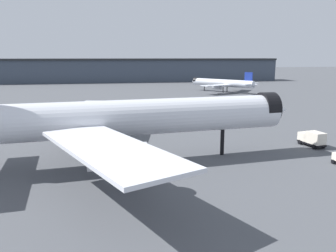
{
  "coord_description": "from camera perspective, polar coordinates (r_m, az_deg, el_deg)",
  "views": [
    {
      "loc": [
        -4.16,
        -55.58,
        17.28
      ],
      "look_at": [
        6.92,
        -1.12,
        5.81
      ],
      "focal_mm": 36.28,
      "sensor_mm": 36.0,
      "label": 1
    }
  ],
  "objects": [
    {
      "name": "traffic_cone_near_nose",
      "position": [
        89.88,
        -8.34,
        0.65
      ],
      "size": [
        0.49,
        0.49,
        0.62
      ],
      "primitive_type": "cone",
      "color": "#F2600C",
      "rests_on": "ground"
    },
    {
      "name": "airliner_far_taxiway",
      "position": [
        168.15,
        9.19,
        7.13
      ],
      "size": [
        28.73,
        32.39,
        10.08
      ],
      "rotation": [
        0.0,
        0.0,
        2.23
      ],
      "color": "silver",
      "rests_on": "ground"
    },
    {
      "name": "airliner_near_gate",
      "position": [
        54.81,
        -7.79,
        1.19
      ],
      "size": [
        61.54,
        55.99,
        16.84
      ],
      "rotation": [
        0.0,
        0.0,
        0.08
      ],
      "color": "silver",
      "rests_on": "ground"
    },
    {
      "name": "terminal_building",
      "position": [
        235.75,
        -13.46,
        9.09
      ],
      "size": [
        259.32,
        25.52,
        26.04
      ],
      "rotation": [
        0.0,
        0.0,
        -0.02
      ],
      "color": "#3D4756",
      "rests_on": "ground"
    },
    {
      "name": "service_truck_front",
      "position": [
        71.74,
        23.06,
        -1.92
      ],
      "size": [
        3.23,
        5.77,
        3.0
      ],
      "rotation": [
        0.0,
        0.0,
        1.71
      ],
      "color": "black",
      "rests_on": "ground"
    },
    {
      "name": "baggage_cart_trailing",
      "position": [
        90.05,
        3.13,
        1.21
      ],
      "size": [
        2.54,
        2.12,
        1.82
      ],
      "rotation": [
        0.0,
        0.0,
        0.1
      ],
      "color": "black",
      "rests_on": "ground"
    },
    {
      "name": "ground",
      "position": [
        58.35,
        -6.93,
        -5.65
      ],
      "size": [
        900.0,
        900.0,
        0.0
      ],
      "primitive_type": "plane",
      "color": "#4C4F54"
    }
  ]
}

